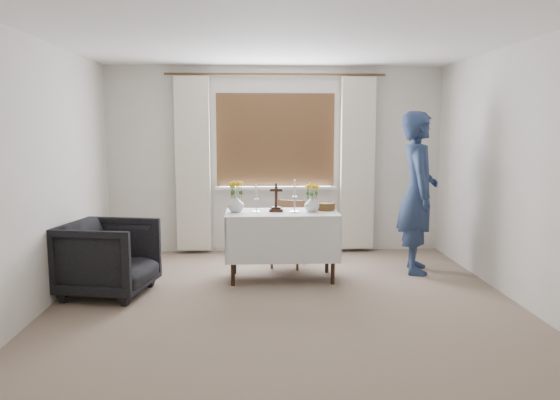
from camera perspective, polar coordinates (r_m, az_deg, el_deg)
The scene contains 12 objects.
ground at distance 5.17m, azimuth 0.66°, elevation -11.49°, with size 5.00×5.00×0.00m, color gray.
altar_table at distance 6.11m, azimuth 0.20°, elevation -4.79°, with size 1.24×0.64×0.76m, color silver.
wooden_chair at distance 6.65m, azimuth 0.84°, elevation -3.58°, with size 0.37×0.37×0.80m, color #502E1B, non-canonical shape.
armchair at distance 5.80m, azimuth -17.43°, elevation -5.79°, with size 0.82×0.84×0.76m, color black.
person at distance 6.54m, azimuth 14.20°, elevation 0.76°, with size 0.69×0.45×1.88m, color navy.
radiator at distance 7.44m, azimuth -0.45°, elevation -3.17°, with size 1.10×0.10×0.60m, color silver.
wooden_cross at distance 6.04m, azimuth -0.40°, elevation 0.29°, with size 0.15×0.11×0.32m, color black, non-canonical shape.
candlestick_left at distance 6.00m, azimuth -2.50°, elevation 0.16°, with size 0.09×0.09×0.31m, color silver, non-canonical shape.
candlestick_right at distance 5.99m, azimuth 1.52°, elevation 0.43°, with size 0.10×0.10×0.36m, color silver, non-canonical shape.
flower_vase_left at distance 6.03m, azimuth -4.63°, elevation -0.38°, with size 0.18×0.18×0.19m, color silver.
flower_vase_right at distance 6.05m, azimuth 3.34°, elevation -0.42°, with size 0.17×0.17×0.17m, color silver.
wicker_basket at distance 6.19m, azimuth 4.73°, elevation -0.66°, with size 0.22×0.22×0.08m, color brown.
Camera 1 is at (-0.29, -4.88, 1.69)m, focal length 35.00 mm.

